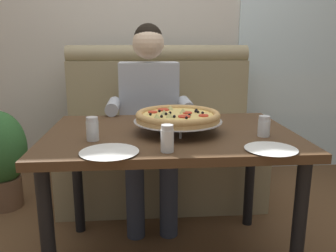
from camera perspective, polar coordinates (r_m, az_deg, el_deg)
The scene contains 13 objects.
back_wall_with_window at distance 3.11m, azimuth -2.01°, elevation 18.30°, with size 6.00×0.12×2.80m, color beige.
window_panel at distance 3.34m, azimuth 21.42°, elevation 17.09°, with size 1.10×0.02×2.80m, color white.
booth_bench at distance 2.63m, azimuth -1.28°, elevation -2.88°, with size 1.43×0.78×1.13m.
dining_table at distance 1.73m, azimuth 0.34°, elevation -3.82°, with size 1.21×0.82×0.72m.
diner_main at distance 2.30m, azimuth -3.09°, elevation 2.63°, with size 0.54×0.64×1.27m.
pizza at distance 1.67m, azimuth 1.63°, elevation 1.57°, with size 0.43×0.43×0.11m.
shaker_oregano at distance 1.66m, azimuth 15.62°, elevation -0.28°, with size 0.06×0.06×0.10m.
shaker_pepper_flakes at distance 1.38m, azimuth -0.13°, elevation -2.40°, with size 0.05×0.05×0.11m.
shaker_parmesan at distance 1.57m, azimuth -12.41°, elevation -0.74°, with size 0.06×0.06×0.11m.
plate_near_left at distance 1.39m, azimuth -9.73°, elevation -4.02°, with size 0.24×0.24×0.02m.
plate_near_right at distance 1.47m, azimuth 16.72°, elevation -3.45°, with size 0.22×0.22×0.02m.
patio_chair at distance 4.09m, azimuth 18.04°, elevation 4.21°, with size 0.40×0.40×0.86m.
potted_plant at distance 2.67m, azimuth -26.04°, elevation -4.35°, with size 0.36×0.36×0.70m.
Camera 1 is at (-0.14, -1.64, 1.15)m, focal length 36.74 mm.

